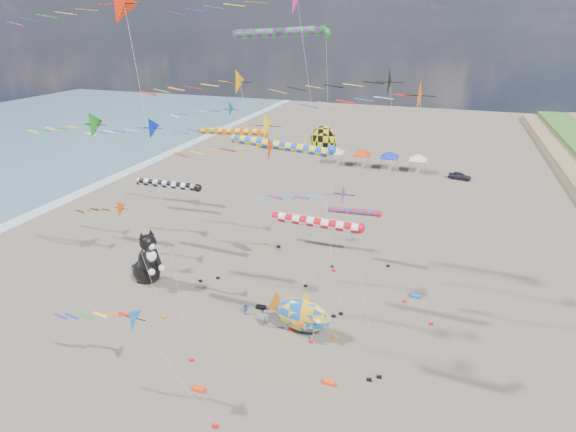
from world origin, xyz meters
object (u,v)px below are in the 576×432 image
(child_blue, at_px, (246,309))
(parked_car, at_px, (460,176))
(child_green, at_px, (318,327))
(cat_inflatable, at_px, (147,256))
(fish_inflatable, at_px, (303,315))
(person_adult, at_px, (266,319))

(child_blue, relative_size, parked_car, 0.30)
(child_green, distance_m, child_blue, 6.92)
(cat_inflatable, bearing_deg, child_green, 16.54)
(cat_inflatable, xyz_separation_m, fish_inflatable, (17.31, -2.86, -1.16))
(cat_inflatable, bearing_deg, parked_car, 80.20)
(person_adult, bearing_deg, cat_inflatable, 128.37)
(person_adult, bearing_deg, fish_inflatable, -34.60)
(fish_inflatable, xyz_separation_m, child_blue, (-5.70, 0.86, -1.29))
(fish_inflatable, xyz_separation_m, parked_car, (12.93, 48.30, -1.22))
(child_green, bearing_deg, fish_inflatable, -129.21)
(parked_car, bearing_deg, fish_inflatable, 174.95)
(fish_inflatable, distance_m, person_adult, 3.41)
(fish_inflatable, xyz_separation_m, person_adult, (-3.25, -0.26, -1.00))
(person_adult, xyz_separation_m, child_blue, (-2.45, 1.12, -0.30))
(person_adult, distance_m, child_green, 4.53)
(child_blue, bearing_deg, parked_car, 52.20)
(cat_inflatable, bearing_deg, person_adult, 11.36)
(cat_inflatable, distance_m, fish_inflatable, 17.58)
(child_green, distance_m, parked_car, 49.24)
(person_adult, height_order, child_blue, person_adult)
(person_adult, height_order, child_green, person_adult)
(person_adult, height_order, parked_car, person_adult)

